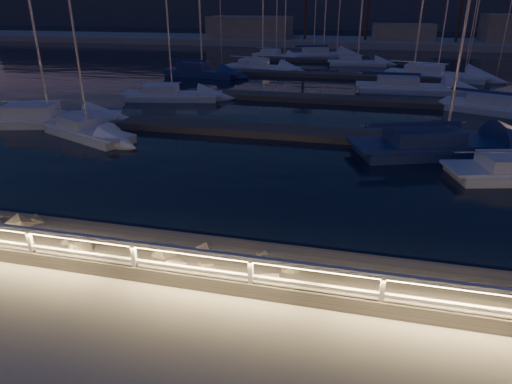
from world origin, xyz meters
TOP-DOWN VIEW (x-y plane):
  - ground at (0.00, 0.00)m, footprint 400.00×400.00m
  - harbor_water at (0.00, 31.22)m, footprint 400.00×440.00m
  - guard_rail at (-0.07, -0.00)m, footprint 44.11×0.12m
  - riprap at (-2.80, 1.68)m, footprint 30.49×3.19m
  - floating_docks at (0.00, 32.50)m, footprint 22.00×36.00m
  - far_shore at (-0.12, 74.05)m, footprint 160.00×14.00m
  - distant_hills at (-22.13, 133.69)m, footprint 230.00×37.50m
  - sailboat_a at (-11.85, 13.06)m, footprint 6.51×4.18m
  - sailboat_b at (-15.87, 14.97)m, footprint 8.60×4.70m
  - sailboat_c at (7.05, 14.70)m, footprint 9.75×5.82m
  - sailboat_e at (-13.33, 35.50)m, footprint 8.22×3.53m
  - sailboat_f at (-11.51, 23.81)m, footprint 7.70×3.68m
  - sailboat_g at (6.52, 31.52)m, footprint 9.21×3.09m
  - sailboat_h at (12.48, 24.80)m, footprint 9.06×5.74m
  - sailboat_j at (-8.23, 40.41)m, footprint 8.38×3.91m
  - sailboat_k at (1.60, 47.77)m, footprint 7.13×2.55m
  - sailboat_l at (9.40, 39.51)m, footprint 9.99×5.37m
  - sailboat_m at (-9.11, 52.38)m, footprint 6.73×3.53m
  - sailboat_n at (-3.21, 54.46)m, footprint 8.92×5.66m

SIDE VIEW (x-z plane):
  - harbor_water at x=0.00m, z-range -1.27..-0.67m
  - floating_docks at x=0.00m, z-range -0.60..-0.20m
  - riprap at x=-2.80m, z-range -0.96..0.45m
  - sailboat_k at x=1.60m, z-range -6.15..5.73m
  - sailboat_a at x=-11.85m, z-range -5.63..5.25m
  - sailboat_m at x=-9.11m, z-range -5.74..5.37m
  - sailboat_f at x=-11.51m, z-range -6.50..6.15m
  - sailboat_h at x=12.48m, z-range -7.63..7.30m
  - sailboat_j at x=-8.23m, z-range -7.04..6.75m
  - sailboat_l at x=9.40m, z-range -8.28..8.00m
  - sailboat_b at x=-15.87m, z-range -7.20..6.92m
  - sailboat_g at x=6.52m, z-range -7.85..7.58m
  - sailboat_e at x=-13.33m, z-range -6.95..6.70m
  - sailboat_n at x=-3.21m, z-range -7.53..7.28m
  - sailboat_c at x=7.05m, z-range -8.14..7.89m
  - ground at x=0.00m, z-range 0.00..0.00m
  - far_shore at x=-0.12m, z-range -2.31..2.89m
  - guard_rail at x=-0.07m, z-range 0.24..1.30m
  - distant_hills at x=-22.13m, z-range -4.26..13.74m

